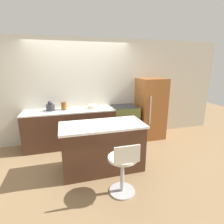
{
  "coord_description": "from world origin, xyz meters",
  "views": [
    {
      "loc": [
        -0.43,
        -3.85,
        1.95
      ],
      "look_at": [
        0.57,
        -0.29,
        0.95
      ],
      "focal_mm": 28.0,
      "sensor_mm": 36.0,
      "label": 1
    }
  ],
  "objects_px": {
    "kettle": "(50,107)",
    "stool_chair": "(123,168)",
    "mixing_bowl": "(92,106)",
    "refrigerator": "(150,108)",
    "oven_range": "(124,123)"
  },
  "relations": [
    {
      "from": "kettle",
      "to": "stool_chair",
      "type": "bearing_deg",
      "value": -61.31
    },
    {
      "from": "mixing_bowl",
      "to": "refrigerator",
      "type": "bearing_deg",
      "value": -2.69
    },
    {
      "from": "kettle",
      "to": "mixing_bowl",
      "type": "height_order",
      "value": "kettle"
    },
    {
      "from": "oven_range",
      "to": "kettle",
      "type": "distance_m",
      "value": 1.91
    },
    {
      "from": "mixing_bowl",
      "to": "kettle",
      "type": "bearing_deg",
      "value": 180.0
    },
    {
      "from": "oven_range",
      "to": "stool_chair",
      "type": "bearing_deg",
      "value": -110.04
    },
    {
      "from": "oven_range",
      "to": "mixing_bowl",
      "type": "distance_m",
      "value": 0.97
    },
    {
      "from": "kettle",
      "to": "refrigerator",
      "type": "bearing_deg",
      "value": -1.65
    },
    {
      "from": "refrigerator",
      "to": "mixing_bowl",
      "type": "height_order",
      "value": "refrigerator"
    },
    {
      "from": "oven_range",
      "to": "kettle",
      "type": "bearing_deg",
      "value": 178.49
    },
    {
      "from": "kettle",
      "to": "mixing_bowl",
      "type": "relative_size",
      "value": 1.03
    },
    {
      "from": "stool_chair",
      "to": "kettle",
      "type": "relative_size",
      "value": 3.71
    },
    {
      "from": "oven_range",
      "to": "stool_chair",
      "type": "relative_size",
      "value": 1.03
    },
    {
      "from": "kettle",
      "to": "oven_range",
      "type": "bearing_deg",
      "value": -1.51
    },
    {
      "from": "stool_chair",
      "to": "kettle",
      "type": "xyz_separation_m",
      "value": [
        -1.11,
        2.03,
        0.56
      ]
    }
  ]
}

